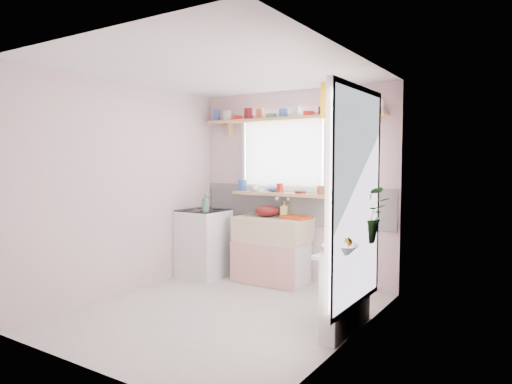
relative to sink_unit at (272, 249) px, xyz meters
The scene contains 19 objects.
room 1.31m from the sink_unit, 28.17° to the right, with size 3.20×3.20×3.20m.
sink_unit is the anchor object (origin of this frame).
cooker 0.98m from the sink_unit, 165.62° to the right, with size 0.58×0.58×0.93m.
radiator_ledge 1.82m from the sink_unit, 37.05° to the right, with size 0.22×0.95×0.78m.
windowsill 0.73m from the sink_unit, 90.00° to the left, with size 1.40×0.22×0.04m, color tan.
pine_shelf 1.70m from the sink_unit, 49.64° to the left, with size 2.52×0.24×0.04m, color tan.
shelf_crockery 1.78m from the sink_unit, 49.64° to the left, with size 2.47×0.11×0.12m.
sill_crockery 0.81m from the sink_unit, 90.00° to the left, with size 1.35×0.11×0.12m.
dish_tray 0.55m from the sink_unit, ahead, with size 0.35×0.26×0.03m, color red.
colander 0.50m from the sink_unit, 154.63° to the left, with size 0.31×0.31×0.14m, color #5D1010.
jade_plant 1.75m from the sink_unit, 25.11° to the right, with size 0.51×0.44×0.57m, color #305C25.
fruit_bowl 2.03m from the sink_unit, 42.19° to the right, with size 0.32×0.32×0.08m, color silver.
herb_pot 2.14m from the sink_unit, 45.58° to the right, with size 0.11×0.08×0.22m, color #31692A.
soap_bottle_sink 0.56m from the sink_unit, 74.73° to the left, with size 0.09×0.09×0.20m, color #E6D366.
sill_cup 0.87m from the sink_unit, 161.55° to the left, with size 0.13×0.13×0.10m, color beige.
sill_bowl 0.80m from the sink_unit, 115.51° to the left, with size 0.18×0.18×0.06m, color #3661AF.
shelf_vase 2.10m from the sink_unit, ahead, with size 0.16×0.16×0.17m, color #A03B31.
cooker_bottle 1.06m from the sink_unit, 147.59° to the right, with size 0.10×0.10×0.25m, color #38704D.
fruit 2.05m from the sink_unit, 41.94° to the right, with size 0.20×0.14×0.10m.
Camera 1 is at (2.84, -3.74, 1.59)m, focal length 32.00 mm.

